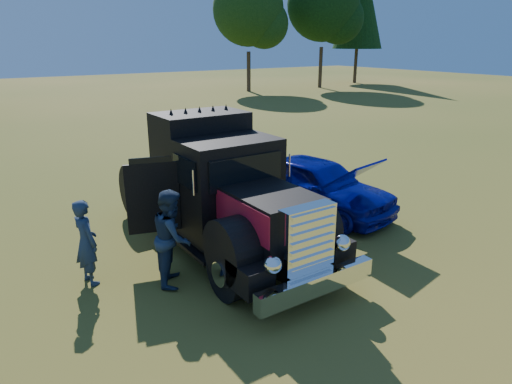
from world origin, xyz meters
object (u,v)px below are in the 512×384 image
object	(u,v)px
diamond_t_truck	(220,194)
spectator_near	(86,242)
spectator_far	(173,237)
hotrod_coupe	(317,185)

from	to	relation	value
diamond_t_truck	spectator_near	size ratio (longest dim) A/B	4.14
spectator_near	diamond_t_truck	bearing A→B (deg)	-100.05
diamond_t_truck	spectator_far	distance (m)	1.88
hotrod_coupe	spectator_near	size ratio (longest dim) A/B	2.77
diamond_t_truck	spectator_far	size ratio (longest dim) A/B	3.75
spectator_near	spectator_far	distance (m)	1.67
diamond_t_truck	spectator_far	bearing A→B (deg)	-149.58
hotrod_coupe	diamond_t_truck	bearing A→B (deg)	-171.78
hotrod_coupe	spectator_far	distance (m)	5.13
hotrod_coupe	spectator_far	bearing A→B (deg)	-163.96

